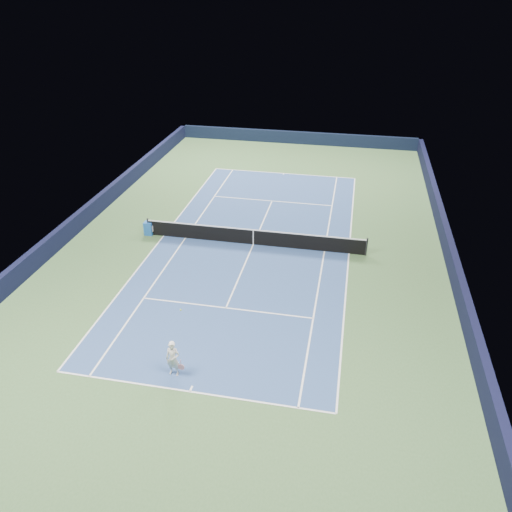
# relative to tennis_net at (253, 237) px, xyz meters

# --- Properties ---
(ground) EXTENTS (40.00, 40.00, 0.00)m
(ground) POSITION_rel_tennis_net_xyz_m (0.00, 0.00, -0.50)
(ground) COLOR #395931
(ground) RESTS_ON ground
(wall_far) EXTENTS (22.00, 0.35, 1.10)m
(wall_far) POSITION_rel_tennis_net_xyz_m (0.00, 19.82, 0.05)
(wall_far) COLOR black
(wall_far) RESTS_ON ground
(wall_right) EXTENTS (0.35, 40.00, 1.10)m
(wall_right) POSITION_rel_tennis_net_xyz_m (10.82, 0.00, 0.05)
(wall_right) COLOR black
(wall_right) RESTS_ON ground
(wall_left) EXTENTS (0.35, 40.00, 1.10)m
(wall_left) POSITION_rel_tennis_net_xyz_m (-10.82, 0.00, 0.05)
(wall_left) COLOR black
(wall_left) RESTS_ON ground
(court_surface) EXTENTS (10.97, 23.77, 0.01)m
(court_surface) POSITION_rel_tennis_net_xyz_m (0.00, 0.00, -0.50)
(court_surface) COLOR navy
(court_surface) RESTS_ON ground
(baseline_far) EXTENTS (10.97, 0.08, 0.00)m
(baseline_far) POSITION_rel_tennis_net_xyz_m (0.00, 11.88, -0.50)
(baseline_far) COLOR white
(baseline_far) RESTS_ON ground
(baseline_near) EXTENTS (10.97, 0.08, 0.00)m
(baseline_near) POSITION_rel_tennis_net_xyz_m (0.00, -11.88, -0.50)
(baseline_near) COLOR white
(baseline_near) RESTS_ON ground
(sideline_doubles_right) EXTENTS (0.08, 23.77, 0.00)m
(sideline_doubles_right) POSITION_rel_tennis_net_xyz_m (5.49, 0.00, -0.50)
(sideline_doubles_right) COLOR white
(sideline_doubles_right) RESTS_ON ground
(sideline_doubles_left) EXTENTS (0.08, 23.77, 0.00)m
(sideline_doubles_left) POSITION_rel_tennis_net_xyz_m (-5.49, 0.00, -0.50)
(sideline_doubles_left) COLOR white
(sideline_doubles_left) RESTS_ON ground
(sideline_singles_right) EXTENTS (0.08, 23.77, 0.00)m
(sideline_singles_right) POSITION_rel_tennis_net_xyz_m (4.12, 0.00, -0.50)
(sideline_singles_right) COLOR white
(sideline_singles_right) RESTS_ON ground
(sideline_singles_left) EXTENTS (0.08, 23.77, 0.00)m
(sideline_singles_left) POSITION_rel_tennis_net_xyz_m (-4.12, 0.00, -0.50)
(sideline_singles_left) COLOR white
(sideline_singles_left) RESTS_ON ground
(service_line_far) EXTENTS (8.23, 0.08, 0.00)m
(service_line_far) POSITION_rel_tennis_net_xyz_m (0.00, 6.40, -0.50)
(service_line_far) COLOR white
(service_line_far) RESTS_ON ground
(service_line_near) EXTENTS (8.23, 0.08, 0.00)m
(service_line_near) POSITION_rel_tennis_net_xyz_m (0.00, -6.40, -0.50)
(service_line_near) COLOR white
(service_line_near) RESTS_ON ground
(center_service_line) EXTENTS (0.08, 12.80, 0.00)m
(center_service_line) POSITION_rel_tennis_net_xyz_m (0.00, 0.00, -0.50)
(center_service_line) COLOR white
(center_service_line) RESTS_ON ground
(center_mark_far) EXTENTS (0.08, 0.30, 0.00)m
(center_mark_far) POSITION_rel_tennis_net_xyz_m (0.00, 11.73, -0.50)
(center_mark_far) COLOR white
(center_mark_far) RESTS_ON ground
(center_mark_near) EXTENTS (0.08, 0.30, 0.00)m
(center_mark_near) POSITION_rel_tennis_net_xyz_m (0.00, -11.73, -0.50)
(center_mark_near) COLOR white
(center_mark_near) RESTS_ON ground
(tennis_net) EXTENTS (12.90, 0.10, 1.07)m
(tennis_net) POSITION_rel_tennis_net_xyz_m (0.00, 0.00, 0.00)
(tennis_net) COLOR black
(tennis_net) RESTS_ON ground
(sponsor_cube) EXTENTS (0.55, 0.45, 0.81)m
(sponsor_cube) POSITION_rel_tennis_net_xyz_m (-6.40, 0.02, -0.10)
(sponsor_cube) COLOR #1C55A9
(sponsor_cube) RESTS_ON ground
(tennis_player) EXTENTS (0.75, 1.24, 2.43)m
(tennis_player) POSITION_rel_tennis_net_xyz_m (-0.88, -11.08, 0.28)
(tennis_player) COLOR silver
(tennis_player) RESTS_ON ground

